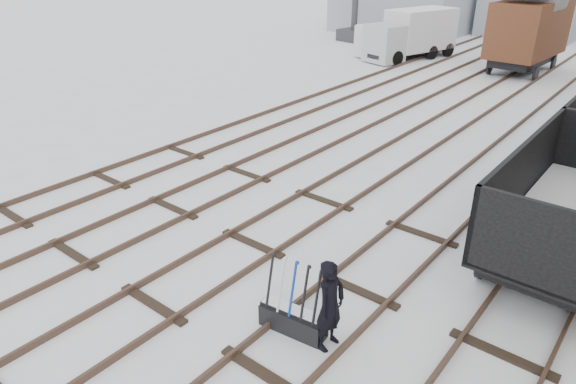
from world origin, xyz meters
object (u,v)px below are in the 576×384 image
Objects in this scene: ground_frame at (293,318)px; lorry at (412,34)px; panel_van at (391,39)px; crane at (357,6)px; box_van_wagon at (530,27)px; freight_wagon_a at (571,218)px; worker at (330,306)px.

lorry reaches higher than ground_frame.
panel_van is at bearing 108.08° from ground_frame.
crane reaches higher than ground_frame.
lorry is (-6.67, -0.58, -0.96)m from box_van_wagon.
lorry is 1.49m from panel_van.
freight_wagon_a is at bearing -34.86° from panel_van.
ground_frame is 0.84× the size of worker.
freight_wagon_a is 22.95m from lorry.
crane reaches higher than lorry.
box_van_wagon is (-4.04, 25.18, 1.60)m from worker.
lorry is (-9.96, 24.70, 1.25)m from ground_frame.
worker is at bearing -46.82° from panel_van.
worker is 0.31× the size of box_van_wagon.
ground_frame is at bearing 98.25° from worker.
ground_frame is 6.90m from freight_wagon_a.
ground_frame is 0.23× the size of freight_wagon_a.
worker is 25.55m from box_van_wagon.
ground_frame is 32.84m from crane.
box_van_wagon reaches higher than worker.
box_van_wagon is (-6.62, 19.28, 1.49)m from freight_wagon_a.
crane is (-6.41, 3.69, 0.96)m from lorry.
box_van_wagon is 13.45m from crane.
panel_van is (-14.70, 18.66, 0.06)m from freight_wagon_a.
box_van_wagon is (-3.29, 25.28, 2.20)m from ground_frame.
lorry is at bearing 125.41° from freight_wagon_a.
crane reaches higher than panel_van.
box_van_wagon reaches higher than panel_van.
ground_frame is at bearing -78.61° from box_van_wagon.
box_van_wagon is 8.23m from panel_van.
crane is at bearing 170.61° from box_van_wagon.
crane is at bearing 31.84° from worker.
panel_van is (-11.37, 24.66, 0.77)m from ground_frame.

